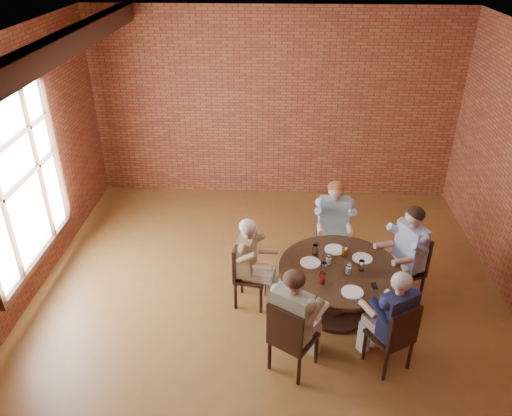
{
  "coord_description": "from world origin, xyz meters",
  "views": [
    {
      "loc": [
        0.09,
        -5.11,
        4.47
      ],
      "look_at": [
        -0.2,
        1.0,
        1.02
      ],
      "focal_mm": 35.0,
      "sensor_mm": 36.0,
      "label": 1
    }
  ],
  "objects_px": {
    "diner_a": "(405,254)",
    "chair_e": "(395,335)",
    "chair_d": "(290,337)",
    "diner_e": "(392,320)",
    "diner_d": "(295,320)",
    "chair_a": "(409,263)",
    "smartphone": "(374,286)",
    "diner_b": "(333,226)",
    "chair_b": "(332,233)",
    "dining_table": "(339,282)",
    "chair_c": "(245,271)",
    "diner_c": "(251,263)"
  },
  "relations": [
    {
      "from": "diner_a",
      "to": "diner_d",
      "type": "xyz_separation_m",
      "value": [
        -1.49,
        -1.34,
        -0.01
      ]
    },
    {
      "from": "diner_b",
      "to": "diner_e",
      "type": "bearing_deg",
      "value": -75.05
    },
    {
      "from": "chair_a",
      "to": "diner_a",
      "type": "distance_m",
      "value": 0.2
    },
    {
      "from": "diner_e",
      "to": "diner_d",
      "type": "bearing_deg",
      "value": -26.53
    },
    {
      "from": "chair_a",
      "to": "chair_d",
      "type": "xyz_separation_m",
      "value": [
        -1.63,
        -1.46,
        -0.0
      ]
    },
    {
      "from": "dining_table",
      "to": "diner_a",
      "type": "xyz_separation_m",
      "value": [
        0.91,
        0.42,
        0.17
      ]
    },
    {
      "from": "diner_b",
      "to": "chair_e",
      "type": "height_order",
      "value": "diner_b"
    },
    {
      "from": "diner_c",
      "to": "smartphone",
      "type": "relative_size",
      "value": 10.37
    },
    {
      "from": "chair_a",
      "to": "diner_e",
      "type": "xyz_separation_m",
      "value": [
        -0.49,
        -1.3,
        0.14
      ]
    },
    {
      "from": "dining_table",
      "to": "chair_a",
      "type": "xyz_separation_m",
      "value": [
        0.99,
        0.46,
        -0.01
      ]
    },
    {
      "from": "diner_e",
      "to": "smartphone",
      "type": "xyz_separation_m",
      "value": [
        -0.13,
        0.48,
        0.09
      ]
    },
    {
      "from": "chair_a",
      "to": "smartphone",
      "type": "bearing_deg",
      "value": -62.46
    },
    {
      "from": "diner_a",
      "to": "chair_b",
      "type": "distance_m",
      "value": 1.18
    },
    {
      "from": "chair_a",
      "to": "diner_a",
      "type": "relative_size",
      "value": 0.7
    },
    {
      "from": "dining_table",
      "to": "chair_c",
      "type": "bearing_deg",
      "value": 170.21
    },
    {
      "from": "chair_a",
      "to": "chair_d",
      "type": "distance_m",
      "value": 2.19
    },
    {
      "from": "chair_b",
      "to": "chair_c",
      "type": "bearing_deg",
      "value": -140.7
    },
    {
      "from": "chair_b",
      "to": "chair_d",
      "type": "xyz_separation_m",
      "value": [
        -0.65,
        -2.18,
        -0.0
      ]
    },
    {
      "from": "diner_a",
      "to": "chair_e",
      "type": "xyz_separation_m",
      "value": [
        -0.36,
        -1.33,
        -0.19
      ]
    },
    {
      "from": "smartphone",
      "to": "dining_table",
      "type": "bearing_deg",
      "value": 133.25
    },
    {
      "from": "dining_table",
      "to": "chair_d",
      "type": "distance_m",
      "value": 1.18
    },
    {
      "from": "diner_c",
      "to": "chair_a",
      "type": "bearing_deg",
      "value": -73.0
    },
    {
      "from": "diner_d",
      "to": "diner_e",
      "type": "xyz_separation_m",
      "value": [
        1.09,
        0.09,
        -0.03
      ]
    },
    {
      "from": "diner_e",
      "to": "diner_c",
      "type": "bearing_deg",
      "value": -63.22
    },
    {
      "from": "chair_b",
      "to": "chair_c",
      "type": "height_order",
      "value": "chair_b"
    },
    {
      "from": "chair_b",
      "to": "chair_a",
      "type": "bearing_deg",
      "value": -35.66
    },
    {
      "from": "chair_d",
      "to": "smartphone",
      "type": "distance_m",
      "value": 1.22
    },
    {
      "from": "diner_a",
      "to": "chair_e",
      "type": "distance_m",
      "value": 1.39
    },
    {
      "from": "chair_d",
      "to": "diner_e",
      "type": "bearing_deg",
      "value": -139.3
    },
    {
      "from": "chair_a",
      "to": "diner_e",
      "type": "relative_size",
      "value": 0.73
    },
    {
      "from": "diner_c",
      "to": "diner_b",
      "type": "bearing_deg",
      "value": -42.19
    },
    {
      "from": "chair_b",
      "to": "chair_e",
      "type": "xyz_separation_m",
      "value": [
        0.53,
        -2.09,
        -0.02
      ]
    },
    {
      "from": "chair_d",
      "to": "diner_a",
      "type": "bearing_deg",
      "value": -104.84
    },
    {
      "from": "diner_a",
      "to": "diner_d",
      "type": "distance_m",
      "value": 2.01
    },
    {
      "from": "smartphone",
      "to": "diner_a",
      "type": "bearing_deg",
      "value": 51.66
    },
    {
      "from": "chair_c",
      "to": "diner_c",
      "type": "relative_size",
      "value": 0.71
    },
    {
      "from": "chair_b",
      "to": "diner_d",
      "type": "height_order",
      "value": "diner_d"
    },
    {
      "from": "chair_b",
      "to": "smartphone",
      "type": "height_order",
      "value": "chair_b"
    },
    {
      "from": "chair_c",
      "to": "chair_a",
      "type": "bearing_deg",
      "value": -73.6
    },
    {
      "from": "diner_b",
      "to": "chair_e",
      "type": "relative_size",
      "value": 1.49
    },
    {
      "from": "dining_table",
      "to": "chair_e",
      "type": "distance_m",
      "value": 1.06
    },
    {
      "from": "chair_a",
      "to": "chair_c",
      "type": "relative_size",
      "value": 1.06
    },
    {
      "from": "diner_c",
      "to": "diner_d",
      "type": "distance_m",
      "value": 1.24
    },
    {
      "from": "diner_b",
      "to": "chair_b",
      "type": "bearing_deg",
      "value": 90.0
    },
    {
      "from": "dining_table",
      "to": "chair_c",
      "type": "xyz_separation_m",
      "value": [
        -1.21,
        0.21,
        -0.03
      ]
    },
    {
      "from": "diner_e",
      "to": "chair_e",
      "type": "bearing_deg",
      "value": 90.0
    },
    {
      "from": "dining_table",
      "to": "diner_a",
      "type": "relative_size",
      "value": 1.1
    },
    {
      "from": "diner_a",
      "to": "diner_c",
      "type": "bearing_deg",
      "value": -108.64
    },
    {
      "from": "diner_a",
      "to": "diner_e",
      "type": "xyz_separation_m",
      "value": [
        -0.41,
        -1.26,
        -0.03
      ]
    },
    {
      "from": "diner_c",
      "to": "diner_a",
      "type": "bearing_deg",
      "value": -73.81
    }
  ]
}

